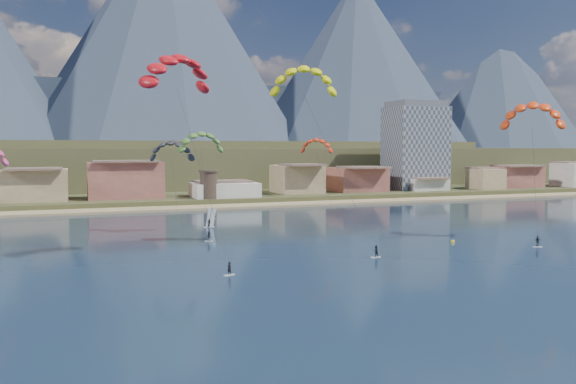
{
  "coord_description": "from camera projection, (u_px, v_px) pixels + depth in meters",
  "views": [
    {
      "loc": [
        -33.03,
        -57.66,
        17.26
      ],
      "look_at": [
        0.0,
        32.0,
        10.0
      ],
      "focal_mm": 36.58,
      "sensor_mm": 36.0,
      "label": 1
    }
  ],
  "objects": [
    {
      "name": "distant_kite_dark",
      "position": [
        172.0,
        147.0,
        118.01
      ],
      "size": [
        10.17,
        7.47,
        20.27
      ],
      "color": "#262626",
      "rests_on": "ground"
    },
    {
      "name": "buoy",
      "position": [
        453.0,
        242.0,
        106.62
      ],
      "size": [
        0.74,
        0.74,
        0.74
      ],
      "color": "yellow",
      "rests_on": "ground"
    },
    {
      "name": "foothills",
      "position": [
        191.0,
        164.0,
        291.18
      ],
      "size": [
        940.0,
        210.0,
        18.0
      ],
      "color": "brown",
      "rests_on": "ground"
    },
    {
      "name": "kitesurfer_orange",
      "position": [
        533.0,
        112.0,
        110.13
      ],
      "size": [
        13.06,
        14.98,
        27.22
      ],
      "color": "silver",
      "rests_on": "ground"
    },
    {
      "name": "watchtower",
      "position": [
        209.0,
        184.0,
        174.55
      ],
      "size": [
        5.82,
        5.82,
        8.6
      ],
      "color": "#47382D",
      "rests_on": "ground"
    },
    {
      "name": "land",
      "position": [
        107.0,
        165.0,
        590.61
      ],
      "size": [
        2200.0,
        900.0,
        4.0
      ],
      "color": "#4C4929",
      "rests_on": "ground"
    },
    {
      "name": "ground",
      "position": [
        385.0,
        300.0,
        66.64
      ],
      "size": [
        2400.0,
        2400.0,
        0.0
      ],
      "primitive_type": "plane",
      "color": "black",
      "rests_on": "ground"
    },
    {
      "name": "windsurfer",
      "position": [
        210.0,
        221.0,
        126.91
      ],
      "size": [
        2.4,
        2.62,
        4.13
      ],
      "color": "silver",
      "rests_on": "ground"
    },
    {
      "name": "mountain_ridge",
      "position": [
        83.0,
        52.0,
        820.87
      ],
      "size": [
        2060.0,
        480.0,
        400.0
      ],
      "color": "#2E3B4D",
      "rests_on": "ground"
    },
    {
      "name": "kitesurfer_green",
      "position": [
        201.0,
        140.0,
        115.94
      ],
      "size": [
        9.81,
        12.39,
        21.64
      ],
      "color": "silver",
      "rests_on": "ground"
    },
    {
      "name": "town",
      "position": [
        47.0,
        180.0,
        166.4
      ],
      "size": [
        400.0,
        24.0,
        12.0
      ],
      "color": "silver",
      "rests_on": "ground"
    },
    {
      "name": "kitesurfer_yellow",
      "position": [
        304.0,
        77.0,
        102.12
      ],
      "size": [
        13.56,
        19.94,
        33.93
      ],
      "color": "silver",
      "rests_on": "ground"
    },
    {
      "name": "distant_kite_orange",
      "position": [
        317.0,
        143.0,
        140.1
      ],
      "size": [
        8.56,
        7.51,
        20.92
      ],
      "color": "#262626",
      "rests_on": "ground"
    },
    {
      "name": "kitesurfer_red",
      "position": [
        177.0,
        67.0,
        88.67
      ],
      "size": [
        13.5,
        19.78,
        33.43
      ],
      "color": "silver",
      "rests_on": "ground"
    },
    {
      "name": "beach",
      "position": [
        198.0,
        208.0,
        165.8
      ],
      "size": [
        2200.0,
        12.0,
        0.9
      ],
      "color": "tan",
      "rests_on": "ground"
    },
    {
      "name": "apartment_tower",
      "position": [
        415.0,
        146.0,
        214.36
      ],
      "size": [
        20.0,
        16.0,
        32.0
      ],
      "color": "gray",
      "rests_on": "ground"
    }
  ]
}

